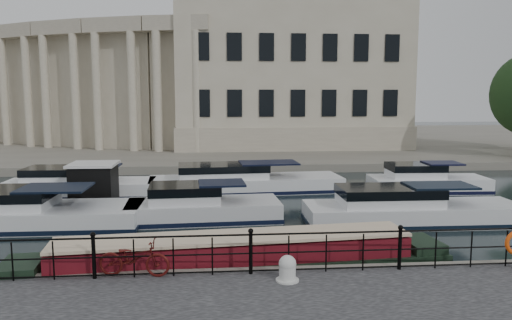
{
  "coord_description": "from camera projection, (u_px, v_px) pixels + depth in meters",
  "views": [
    {
      "loc": [
        -0.93,
        -14.79,
        5.19
      ],
      "look_at": [
        0.5,
        2.0,
        3.0
      ],
      "focal_mm": 35.0,
      "sensor_mm": 36.0,
      "label": 1
    }
  ],
  "objects": [
    {
      "name": "railing",
      "position": [
        251.0,
        250.0,
        12.98
      ],
      "size": [
        24.14,
        0.14,
        1.22
      ],
      "color": "black",
      "rests_on": "near_quay"
    },
    {
      "name": "civic_building",
      "position": [
        212.0,
        76.0,
        48.66
      ],
      "size": [
        53.55,
        31.84,
        16.85
      ],
      "color": "#ADA38C",
      "rests_on": "far_bank"
    },
    {
      "name": "narrowboat",
      "position": [
        235.0,
        263.0,
        14.44
      ],
      "size": [
        12.88,
        2.88,
        1.48
      ],
      "rotation": [
        0.0,
        0.0,
        0.09
      ],
      "color": "black",
      "rests_on": "ground_plane"
    },
    {
      "name": "harbour_hut",
      "position": [
        94.0,
        188.0,
        23.0
      ],
      "size": [
        2.85,
        2.37,
        2.18
      ],
      "rotation": [
        0.0,
        0.0,
        0.0
      ],
      "color": "#6B665B",
      "rests_on": "ground_plane"
    },
    {
      "name": "mooring_bollard",
      "position": [
        287.0,
        269.0,
        12.52
      ],
      "size": [
        0.59,
        0.59,
        0.66
      ],
      "color": "silver",
      "rests_on": "near_quay"
    },
    {
      "name": "ground_plane",
      "position": [
        245.0,
        265.0,
        15.36
      ],
      "size": [
        160.0,
        160.0,
        0.0
      ],
      "primitive_type": "plane",
      "color": "black",
      "rests_on": "ground"
    },
    {
      "name": "far_bank",
      "position": [
        222.0,
        141.0,
        53.86
      ],
      "size": [
        120.0,
        42.0,
        0.55
      ],
      "primitive_type": "cube",
      "color": "#6B665B",
      "rests_on": "ground_plane"
    },
    {
      "name": "cabin_cruisers",
      "position": [
        220.0,
        199.0,
        23.41
      ],
      "size": [
        26.54,
        10.46,
        1.99
      ],
      "color": "silver",
      "rests_on": "ground_plane"
    },
    {
      "name": "bicycle",
      "position": [
        134.0,
        258.0,
        12.82
      ],
      "size": [
        1.93,
        0.91,
        0.98
      ],
      "primitive_type": "imported",
      "rotation": [
        0.0,
        0.0,
        1.42
      ],
      "color": "#480E0C",
      "rests_on": "near_quay"
    }
  ]
}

